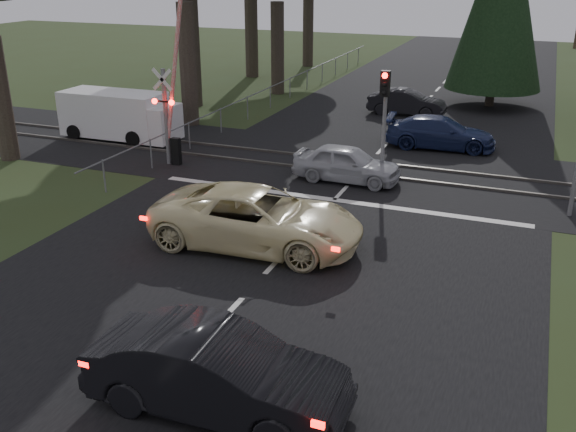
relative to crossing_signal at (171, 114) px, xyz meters
The scene contains 15 objects.
ground 12.37m from the crossing_signal, 53.38° to the right, with size 120.00×120.00×0.00m, color #2D391A.
road 7.56m from the crossing_signal, ahead, with size 14.00×100.00×0.01m, color black.
rail_corridor 7.88m from the crossing_signal, 16.92° to the left, with size 120.00×8.00×0.01m, color black.
stop_line 7.72m from the crossing_signal, 12.30° to the right, with size 13.00×0.35×0.00m, color silver.
rail_near 7.68m from the crossing_signal, 11.00° to the left, with size 120.00×0.12×0.10m, color #59544C.
rail_far 8.13m from the crossing_signal, 22.50° to the left, with size 120.00×0.12×0.10m, color #59544C.
crossing_signal is the anchor object (origin of this frame).
traffic_signal_center 8.36m from the crossing_signal, ahead, with size 0.32×0.48×4.10m.
fence_left 12.89m from the crossing_signal, 92.37° to the left, with size 0.10×36.00×1.20m, color slate, non-canonical shape.
cream_coupe 8.79m from the crossing_signal, 43.21° to the right, with size 2.79×6.05×1.68m, color beige.
dark_hatchback 15.57m from the crossing_signal, 56.12° to the right, with size 1.68×4.80×1.58m, color black.
silver_car 7.23m from the crossing_signal, ahead, with size 1.60×3.98×1.36m, color #A6A8AE.
blue_sedan 11.57m from the crossing_signal, 33.68° to the left, with size 1.91×4.71×1.37m, color #182148.
dark_car_far 14.11m from the crossing_signal, 60.62° to the left, with size 1.41×4.05×1.33m, color black.
white_van 5.08m from the crossing_signal, 148.02° to the left, with size 5.46×2.16×2.13m.
Camera 1 is at (6.08, -11.59, 7.69)m, focal length 40.00 mm.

